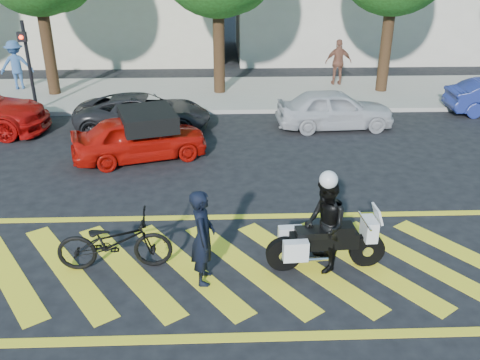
{
  "coord_description": "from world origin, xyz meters",
  "views": [
    {
      "loc": [
        0.09,
        -7.89,
        5.38
      ],
      "look_at": [
        0.44,
        1.55,
        1.05
      ],
      "focal_mm": 38.0,
      "sensor_mm": 36.0,
      "label": 1
    }
  ],
  "objects_px": {
    "police_motorcycle": "(324,243)",
    "red_convertible": "(140,138)",
    "bicycle": "(115,242)",
    "officer_bike": "(203,237)",
    "officer_moto": "(325,225)",
    "parked_mid_right": "(335,109)",
    "parked_mid_left": "(143,113)"
  },
  "relations": [
    {
      "from": "police_motorcycle",
      "to": "red_convertible",
      "type": "height_order",
      "value": "red_convertible"
    },
    {
      "from": "bicycle",
      "to": "red_convertible",
      "type": "bearing_deg",
      "value": 0.26
    },
    {
      "from": "officer_bike",
      "to": "red_convertible",
      "type": "relative_size",
      "value": 0.48
    },
    {
      "from": "officer_bike",
      "to": "police_motorcycle",
      "type": "distance_m",
      "value": 2.23
    },
    {
      "from": "officer_bike",
      "to": "red_convertible",
      "type": "xyz_separation_m",
      "value": [
        -1.92,
        5.8,
        -0.26
      ]
    },
    {
      "from": "bicycle",
      "to": "police_motorcycle",
      "type": "distance_m",
      "value": 3.8
    },
    {
      "from": "police_motorcycle",
      "to": "officer_moto",
      "type": "bearing_deg",
      "value": 169.3
    },
    {
      "from": "officer_moto",
      "to": "officer_bike",
      "type": "bearing_deg",
      "value": -84.51
    },
    {
      "from": "officer_moto",
      "to": "parked_mid_right",
      "type": "xyz_separation_m",
      "value": [
        1.84,
        7.92,
        -0.25
      ]
    },
    {
      "from": "officer_moto",
      "to": "parked_mid_left",
      "type": "height_order",
      "value": "officer_moto"
    },
    {
      "from": "officer_moto",
      "to": "parked_mid_left",
      "type": "xyz_separation_m",
      "value": [
        -4.32,
        7.88,
        -0.3
      ]
    },
    {
      "from": "police_motorcycle",
      "to": "parked_mid_right",
      "type": "height_order",
      "value": "parked_mid_right"
    },
    {
      "from": "officer_bike",
      "to": "police_motorcycle",
      "type": "relative_size",
      "value": 0.8
    },
    {
      "from": "parked_mid_left",
      "to": "red_convertible",
      "type": "bearing_deg",
      "value": -176.81
    },
    {
      "from": "parked_mid_right",
      "to": "police_motorcycle",
      "type": "bearing_deg",
      "value": 163.86
    },
    {
      "from": "officer_bike",
      "to": "parked_mid_left",
      "type": "distance_m",
      "value": 8.49
    },
    {
      "from": "parked_mid_left",
      "to": "parked_mid_right",
      "type": "relative_size",
      "value": 1.13
    },
    {
      "from": "bicycle",
      "to": "red_convertible",
      "type": "distance_m",
      "value": 5.35
    },
    {
      "from": "police_motorcycle",
      "to": "parked_mid_right",
      "type": "xyz_separation_m",
      "value": [
        1.82,
        7.93,
        0.11
      ]
    },
    {
      "from": "red_convertible",
      "to": "parked_mid_left",
      "type": "distance_m",
      "value": 2.42
    },
    {
      "from": "red_convertible",
      "to": "parked_mid_left",
      "type": "xyz_separation_m",
      "value": [
        -0.23,
        2.41,
        -0.03
      ]
    },
    {
      "from": "officer_moto",
      "to": "parked_mid_right",
      "type": "distance_m",
      "value": 8.14
    },
    {
      "from": "parked_mid_left",
      "to": "parked_mid_right",
      "type": "xyz_separation_m",
      "value": [
        6.16,
        0.05,
        0.05
      ]
    },
    {
      "from": "red_convertible",
      "to": "police_motorcycle",
      "type": "bearing_deg",
      "value": -160.36
    },
    {
      "from": "police_motorcycle",
      "to": "parked_mid_left",
      "type": "distance_m",
      "value": 8.99
    },
    {
      "from": "bicycle",
      "to": "red_convertible",
      "type": "xyz_separation_m",
      "value": [
        -0.3,
        5.34,
        0.08
      ]
    },
    {
      "from": "bicycle",
      "to": "red_convertible",
      "type": "relative_size",
      "value": 0.56
    },
    {
      "from": "red_convertible",
      "to": "parked_mid_left",
      "type": "relative_size",
      "value": 0.86
    },
    {
      "from": "police_motorcycle",
      "to": "red_convertible",
      "type": "bearing_deg",
      "value": 123.68
    },
    {
      "from": "officer_moto",
      "to": "parked_mid_right",
      "type": "bearing_deg",
      "value": 163.77
    },
    {
      "from": "parked_mid_left",
      "to": "parked_mid_right",
      "type": "distance_m",
      "value": 6.16
    },
    {
      "from": "officer_bike",
      "to": "parked_mid_right",
      "type": "height_order",
      "value": "officer_bike"
    }
  ]
}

